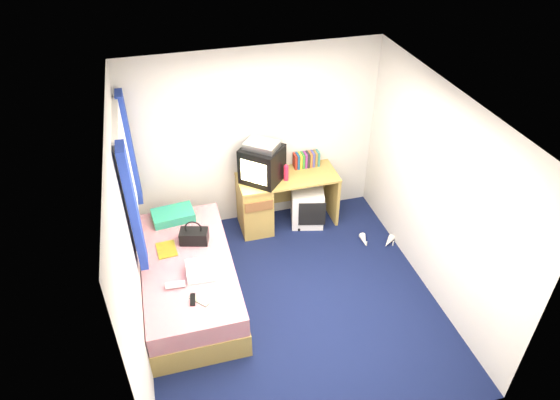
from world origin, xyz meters
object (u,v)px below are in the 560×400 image
object	(u,v)px
magazine	(167,249)
remote_control	(193,300)
crt_tv	(262,164)
aerosol_can	(274,170)
colour_swatch_fan	(199,301)
white_heels	(376,241)
pink_water_bottle	(286,173)
handbag	(194,236)
storage_cube	(307,206)
picture_frame	(319,159)
towel	(202,270)
desk	(267,200)
pillow	(173,215)
vcr	(262,145)
bed	(189,279)
water_bottle	(175,285)

from	to	relation	value
magazine	remote_control	world-z (taller)	remote_control
crt_tv	aerosol_can	xyz separation A→B (m)	(0.17, 0.05, -0.15)
colour_swatch_fan	white_heels	distance (m)	2.60
pink_water_bottle	handbag	world-z (taller)	pink_water_bottle
storage_cube	colour_swatch_fan	distance (m)	2.31
storage_cube	colour_swatch_fan	xyz separation A→B (m)	(-1.65, -1.59, 0.28)
picture_frame	handbag	world-z (taller)	picture_frame
towel	desk	bearing A→B (deg)	51.34
pink_water_bottle	colour_swatch_fan	xyz separation A→B (m)	(-1.35, -1.58, -0.30)
pillow	white_heels	size ratio (longest dim) A/B	1.04
pillow	vcr	xyz separation A→B (m)	(1.18, 0.25, 0.66)
magazine	white_heels	world-z (taller)	magazine
storage_cube	bed	bearing A→B (deg)	-136.52
white_heels	pillow	bearing A→B (deg)	168.37
crt_tv	aerosol_can	world-z (taller)	crt_tv
handbag	bed	bearing A→B (deg)	-97.21
crt_tv	water_bottle	xyz separation A→B (m)	(-1.27, -1.41, -0.41)
aerosol_can	remote_control	bearing A→B (deg)	-127.26
picture_frame	white_heels	distance (m)	1.33
picture_frame	remote_control	world-z (taller)	picture_frame
picture_frame	desk	bearing A→B (deg)	-155.83
bed	picture_frame	world-z (taller)	picture_frame
aerosol_can	white_heels	world-z (taller)	aerosol_can
magazine	colour_swatch_fan	xyz separation A→B (m)	(0.25, -0.86, -0.00)
white_heels	bed	bearing A→B (deg)	-173.38
crt_tv	handbag	size ratio (longest dim) A/B	1.81
towel	colour_swatch_fan	world-z (taller)	towel
white_heels	handbag	bearing A→B (deg)	179.49
bed	crt_tv	xyz separation A→B (m)	(1.11, 1.05, 0.72)
remote_control	towel	bearing A→B (deg)	73.72
desk	picture_frame	bearing A→B (deg)	13.99
desk	towel	xyz separation A→B (m)	(-1.03, -1.28, 0.19)
aerosol_can	pillow	bearing A→B (deg)	-167.44
bed	handbag	xyz separation A→B (m)	(0.13, 0.30, 0.36)
water_bottle	bed	bearing A→B (deg)	67.16
desk	handbag	bearing A→B (deg)	-144.57
bed	water_bottle	world-z (taller)	water_bottle
vcr	bed	bearing A→B (deg)	-97.60
bed	crt_tv	world-z (taller)	crt_tv
picture_frame	colour_swatch_fan	size ratio (longest dim) A/B	0.64
handbag	white_heels	size ratio (longest dim) A/B	0.75
bed	aerosol_can	bearing A→B (deg)	40.69
vcr	remote_control	distance (m)	2.11
picture_frame	pink_water_bottle	distance (m)	0.60
towel	remote_control	xyz separation A→B (m)	(-0.15, -0.35, -0.05)
towel	magazine	world-z (taller)	towel
vcr	pink_water_bottle	distance (m)	0.51
magazine	white_heels	size ratio (longest dim) A/B	0.59
magazine	handbag	bearing A→B (deg)	10.47
vcr	water_bottle	size ratio (longest dim) A/B	2.02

